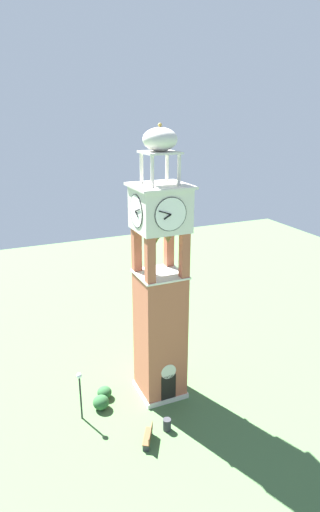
% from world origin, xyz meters
% --- Properties ---
extents(ground, '(80.00, 80.00, 0.00)m').
position_xyz_m(ground, '(0.00, 0.00, 0.00)').
color(ground, '#476B3D').
extents(clock_tower, '(3.53, 3.53, 18.78)m').
position_xyz_m(clock_tower, '(0.00, -0.00, 7.72)').
color(clock_tower, '#AD5B42').
rests_on(clock_tower, ground).
extents(park_bench, '(1.19, 1.60, 0.95)m').
position_xyz_m(park_bench, '(-2.69, -4.40, 0.48)').
color(park_bench, brown).
rests_on(park_bench, ground).
extents(lamp_post, '(0.36, 0.36, 3.50)m').
position_xyz_m(lamp_post, '(-5.94, -0.59, 2.46)').
color(lamp_post, black).
rests_on(lamp_post, ground).
extents(trash_bin, '(0.52, 0.52, 0.80)m').
position_xyz_m(trash_bin, '(-1.19, -3.85, 0.40)').
color(trash_bin, '#2D2D33').
rests_on(trash_bin, ground).
extents(shrub_near_entry, '(1.02, 1.02, 0.84)m').
position_xyz_m(shrub_near_entry, '(-3.94, 0.90, 0.42)').
color(shrub_near_entry, '#28562D').
rests_on(shrub_near_entry, ground).
extents(shrub_left_of_tower, '(1.10, 1.10, 0.99)m').
position_xyz_m(shrub_left_of_tower, '(-4.49, -0.15, 0.49)').
color(shrub_left_of_tower, '#28562D').
rests_on(shrub_left_of_tower, ground).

